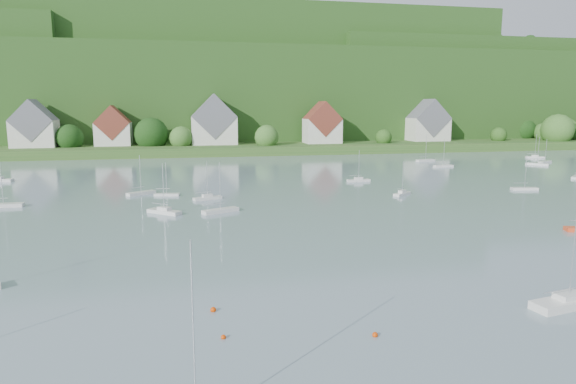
# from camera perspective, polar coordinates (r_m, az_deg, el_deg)

# --- Properties ---
(far_shore_strip) EXTENTS (600.00, 60.00, 3.00)m
(far_shore_strip) POSITION_cam_1_polar(r_m,az_deg,el_deg) (198.32, -9.95, 5.13)
(far_shore_strip) COLOR #2C5720
(far_shore_strip) RESTS_ON ground
(forested_ridge) EXTENTS (620.00, 181.22, 69.89)m
(forested_ridge) POSITION_cam_1_polar(r_m,az_deg,el_deg) (266.37, -10.51, 10.84)
(forested_ridge) COLOR #204415
(forested_ridge) RESTS_ON ground
(village_building_0) EXTENTS (14.00, 10.40, 16.00)m
(village_building_0) POSITION_cam_1_polar(r_m,az_deg,el_deg) (191.11, -26.71, 6.50)
(village_building_0) COLOR beige
(village_building_0) RESTS_ON far_shore_strip
(village_building_1) EXTENTS (12.00, 9.36, 14.00)m
(village_building_1) POSITION_cam_1_polar(r_m,az_deg,el_deg) (188.32, -19.13, 6.73)
(village_building_1) COLOR beige
(village_building_1) RESTS_ON far_shore_strip
(village_building_2) EXTENTS (16.00, 11.44, 18.00)m
(village_building_2) POSITION_cam_1_polar(r_m,az_deg,el_deg) (186.09, -8.35, 7.59)
(village_building_2) COLOR beige
(village_building_2) RESTS_ON far_shore_strip
(village_building_3) EXTENTS (13.00, 10.40, 15.50)m
(village_building_3) POSITION_cam_1_polar(r_m,az_deg,el_deg) (190.79, 3.87, 7.47)
(village_building_3) COLOR beige
(village_building_3) RESTS_ON far_shore_strip
(village_building_4) EXTENTS (15.00, 10.40, 16.50)m
(village_building_4) POSITION_cam_1_polar(r_m,az_deg,el_deg) (211.00, 15.53, 7.39)
(village_building_4) COLOR beige
(village_building_4) RESTS_ON far_shore_strip
(near_sailboat_4) EXTENTS (7.26, 3.20, 9.47)m
(near_sailboat_4) POSITION_cam_1_polar(r_m,az_deg,el_deg) (49.32, 29.10, -10.71)
(near_sailboat_4) COLOR silver
(near_sailboat_4) RESTS_ON ground
(mooring_buoy_0) EXTENTS (0.38, 0.38, 0.38)m
(mooring_buoy_0) POSITION_cam_1_polar(r_m,az_deg,el_deg) (38.39, -7.30, -16.07)
(mooring_buoy_0) COLOR #CE3C04
(mooring_buoy_0) RESTS_ON ground
(mooring_buoy_2) EXTENTS (0.43, 0.43, 0.43)m
(mooring_buoy_2) POSITION_cam_1_polar(r_m,az_deg,el_deg) (38.93, 9.79, -15.76)
(mooring_buoy_2) COLOR #CE3C04
(mooring_buoy_2) RESTS_ON ground
(mooring_buoy_3) EXTENTS (0.49, 0.49, 0.49)m
(mooring_buoy_3) POSITION_cam_1_polar(r_m,az_deg,el_deg) (43.02, -8.43, -13.18)
(mooring_buoy_3) COLOR #CE3C04
(mooring_buoy_3) RESTS_ON ground
(far_sailboat_cluster) EXTENTS (194.91, 73.37, 8.71)m
(far_sailboat_cluster) POSITION_cam_1_polar(r_m,az_deg,el_deg) (115.38, -1.72, 1.55)
(far_sailboat_cluster) COLOR silver
(far_sailboat_cluster) RESTS_ON ground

